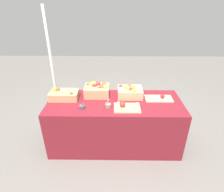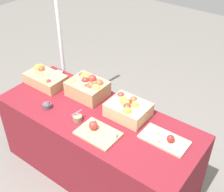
{
  "view_description": "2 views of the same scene",
  "coord_description": "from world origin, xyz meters",
  "views": [
    {
      "loc": [
        -0.01,
        -2.27,
        2.03
      ],
      "look_at": [
        -0.04,
        0.02,
        0.82
      ],
      "focal_mm": 29.58,
      "sensor_mm": 36.0,
      "label": 1
    },
    {
      "loc": [
        1.34,
        -1.56,
        2.45
      ],
      "look_at": [
        0.12,
        0.06,
        0.97
      ],
      "focal_mm": 48.15,
      "sensor_mm": 36.0,
      "label": 2
    }
  ],
  "objects": [
    {
      "name": "table",
      "position": [
        0.0,
        0.0,
        0.37
      ],
      "size": [
        1.9,
        0.76,
        0.74
      ],
      "primitive_type": "cube",
      "color": "maroon",
      "rests_on": "ground_plane"
    },
    {
      "name": "apple_crate_left",
      "position": [
        -0.74,
        0.08,
        0.81
      ],
      "size": [
        0.4,
        0.25,
        0.16
      ],
      "color": "tan",
      "rests_on": "table"
    },
    {
      "name": "cutting_board_front",
      "position": [
        0.15,
        -0.18,
        0.76
      ],
      "size": [
        0.35,
        0.25,
        0.09
      ],
      "color": "tan",
      "rests_on": "table"
    },
    {
      "name": "sample_bowl_mid",
      "position": [
        -0.75,
        0.28,
        0.76
      ],
      "size": [
        0.08,
        0.09,
        0.1
      ],
      "color": "silver",
      "rests_on": "table"
    },
    {
      "name": "tent_pole",
      "position": [
        -1.03,
        0.62,
        0.98
      ],
      "size": [
        0.04,
        0.04,
        1.97
      ],
      "primitive_type": "cylinder",
      "color": "white",
      "rests_on": "ground_plane"
    },
    {
      "name": "apple_crate_middle",
      "position": [
        -0.27,
        0.2,
        0.83
      ],
      "size": [
        0.36,
        0.28,
        0.2
      ],
      "color": "tan",
      "rests_on": "table"
    },
    {
      "name": "apple_crate_right",
      "position": [
        0.22,
        0.17,
        0.82
      ],
      "size": [
        0.36,
        0.28,
        0.17
      ],
      "color": "tan",
      "rests_on": "table"
    },
    {
      "name": "cutting_board_back",
      "position": [
        0.64,
        0.08,
        0.76
      ],
      "size": [
        0.39,
        0.2,
        0.08
      ],
      "color": "#D1B284",
      "rests_on": "table"
    },
    {
      "name": "ground_plane",
      "position": [
        0.0,
        0.0,
        0.0
      ],
      "size": [
        10.0,
        10.0,
        0.0
      ],
      "primitive_type": "plane",
      "color": "slate"
    },
    {
      "name": "sample_bowl_near",
      "position": [
        -0.09,
        -0.15,
        0.77
      ],
      "size": [
        0.09,
        0.09,
        0.11
      ],
      "color": "gray",
      "rests_on": "table"
    },
    {
      "name": "sample_bowl_far",
      "position": [
        -0.43,
        -0.19,
        0.76
      ],
      "size": [
        0.08,
        0.08,
        0.09
      ],
      "color": "#4C4C51",
      "rests_on": "table"
    }
  ]
}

